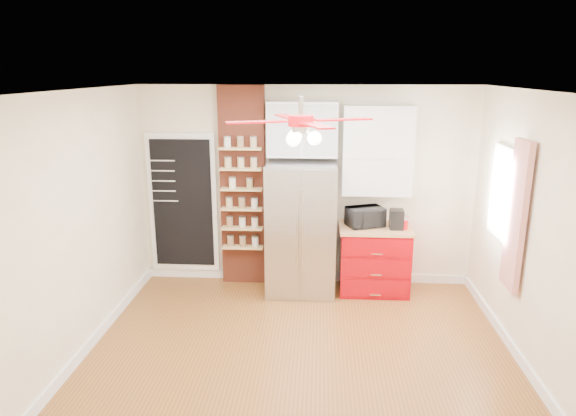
# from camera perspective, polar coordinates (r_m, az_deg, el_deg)

# --- Properties ---
(floor) EXTENTS (4.50, 4.50, 0.00)m
(floor) POSITION_cam_1_polar(r_m,az_deg,el_deg) (5.59, 1.28, -15.98)
(floor) COLOR brown
(floor) RESTS_ON ground
(ceiling) EXTENTS (4.50, 4.50, 0.00)m
(ceiling) POSITION_cam_1_polar(r_m,az_deg,el_deg) (4.79, 1.47, 12.89)
(ceiling) COLOR white
(ceiling) RESTS_ON wall_back
(wall_back) EXTENTS (4.50, 0.02, 2.70)m
(wall_back) POSITION_cam_1_polar(r_m,az_deg,el_deg) (6.95, 2.03, 2.36)
(wall_back) COLOR #FFF5CD
(wall_back) RESTS_ON floor
(wall_front) EXTENTS (4.50, 0.02, 2.70)m
(wall_front) POSITION_cam_1_polar(r_m,az_deg,el_deg) (3.18, -0.12, -13.76)
(wall_front) COLOR #FFF5CD
(wall_front) RESTS_ON floor
(wall_left) EXTENTS (0.02, 4.00, 2.70)m
(wall_left) POSITION_cam_1_polar(r_m,az_deg,el_deg) (5.58, -22.41, -2.03)
(wall_left) COLOR #FFF5CD
(wall_left) RESTS_ON floor
(wall_right) EXTENTS (0.02, 4.00, 2.70)m
(wall_right) POSITION_cam_1_polar(r_m,az_deg,el_deg) (5.43, 25.86, -2.87)
(wall_right) COLOR #FFF5CD
(wall_right) RESTS_ON floor
(chalkboard) EXTENTS (0.95, 0.05, 1.95)m
(chalkboard) POSITION_cam_1_polar(r_m,az_deg,el_deg) (7.23, -11.60, 0.51)
(chalkboard) COLOR white
(chalkboard) RESTS_ON wall_back
(brick_pillar) EXTENTS (0.60, 0.16, 2.70)m
(brick_pillar) POSITION_cam_1_polar(r_m,az_deg,el_deg) (6.95, -5.01, 2.31)
(brick_pillar) COLOR brown
(brick_pillar) RESTS_ON floor
(fridge) EXTENTS (0.90, 0.70, 1.75)m
(fridge) POSITION_cam_1_polar(r_m,az_deg,el_deg) (6.72, 1.48, -2.28)
(fridge) COLOR #B8B7BC
(fridge) RESTS_ON floor
(upper_glass_cabinet) EXTENTS (0.90, 0.35, 0.70)m
(upper_glass_cabinet) POSITION_cam_1_polar(r_m,az_deg,el_deg) (6.65, 1.62, 8.77)
(upper_glass_cabinet) COLOR white
(upper_glass_cabinet) RESTS_ON wall_back
(red_cabinet) EXTENTS (0.94, 0.64, 0.90)m
(red_cabinet) POSITION_cam_1_polar(r_m,az_deg,el_deg) (6.94, 9.53, -5.61)
(red_cabinet) COLOR #9F020A
(red_cabinet) RESTS_ON floor
(upper_shelf_unit) EXTENTS (0.90, 0.30, 1.15)m
(upper_shelf_unit) POSITION_cam_1_polar(r_m,az_deg,el_deg) (6.75, 9.92, 6.29)
(upper_shelf_unit) COLOR white
(upper_shelf_unit) RESTS_ON wall_back
(window) EXTENTS (0.04, 0.75, 1.05)m
(window) POSITION_cam_1_polar(r_m,az_deg,el_deg) (6.18, 22.87, 1.44)
(window) COLOR white
(window) RESTS_ON wall_right
(curtain) EXTENTS (0.06, 0.40, 1.55)m
(curtain) POSITION_cam_1_polar(r_m,az_deg,el_deg) (5.69, 24.04, -0.84)
(curtain) COLOR red
(curtain) RESTS_ON wall_right
(ceiling_fan) EXTENTS (1.40, 1.40, 0.44)m
(ceiling_fan) POSITION_cam_1_polar(r_m,az_deg,el_deg) (4.81, 1.45, 9.60)
(ceiling_fan) COLOR silver
(ceiling_fan) RESTS_ON ceiling
(toaster_oven) EXTENTS (0.54, 0.46, 0.25)m
(toaster_oven) POSITION_cam_1_polar(r_m,az_deg,el_deg) (6.77, 8.56, -0.98)
(toaster_oven) COLOR black
(toaster_oven) RESTS_ON red_cabinet
(coffee_maker) EXTENTS (0.18, 0.20, 0.25)m
(coffee_maker) POSITION_cam_1_polar(r_m,az_deg,el_deg) (6.74, 11.96, -1.22)
(coffee_maker) COLOR black
(coffee_maker) RESTS_ON red_cabinet
(canister_left) EXTENTS (0.11, 0.11, 0.13)m
(canister_left) POSITION_cam_1_polar(r_m,az_deg,el_deg) (6.75, 12.77, -1.78)
(canister_left) COLOR red
(canister_left) RESTS_ON red_cabinet
(canister_right) EXTENTS (0.12, 0.12, 0.15)m
(canister_right) POSITION_cam_1_polar(r_m,az_deg,el_deg) (6.85, 12.78, -1.45)
(canister_right) COLOR red
(canister_right) RESTS_ON red_cabinet
(pantry_jar_oats) EXTENTS (0.10, 0.10, 0.14)m
(pantry_jar_oats) POSITION_cam_1_polar(r_m,az_deg,el_deg) (6.79, -6.19, 2.76)
(pantry_jar_oats) COLOR beige
(pantry_jar_oats) RESTS_ON brick_pillar
(pantry_jar_beans) EXTENTS (0.11, 0.11, 0.12)m
(pantry_jar_beans) POSITION_cam_1_polar(r_m,az_deg,el_deg) (6.76, -4.29, 2.70)
(pantry_jar_beans) COLOR #96844C
(pantry_jar_beans) RESTS_ON brick_pillar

